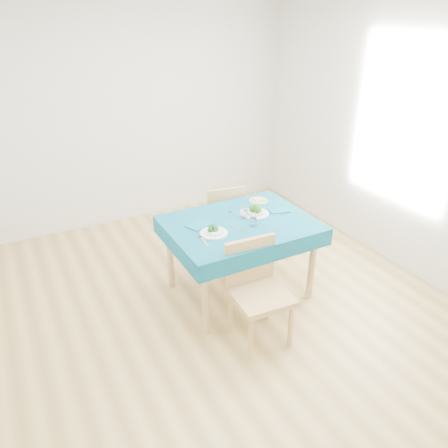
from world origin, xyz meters
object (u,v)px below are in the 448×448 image
bowl_far (255,210)px  table (240,258)px  chair_far (221,212)px  bowl_near (214,230)px  side_plate (259,201)px  chair_near (261,282)px

bowl_far → table: bearing=-158.4°
chair_far → bowl_near: bearing=68.1°
chair_far → side_plate: (0.20, -0.42, 0.26)m
side_plate → chair_near: bearing=-120.7°
bowl_far → side_plate: 0.31m
table → chair_near: 0.71m
table → bowl_far: (0.21, 0.08, 0.42)m
table → chair_far: chair_far is taller
bowl_near → side_plate: bowl_near is taller
bowl_far → chair_near: bearing=-118.0°
bowl_far → side_plate: (0.19, 0.25, -0.03)m
side_plate → table: bearing=-140.6°
chair_near → side_plate: bearing=62.6°
table → side_plate: 0.64m
chair_near → chair_far: bearing=78.0°
chair_far → side_plate: bearing=124.9°
bowl_near → bowl_far: size_ratio=0.94×
bowl_far → side_plate: size_ratio=1.34×
bowl_near → side_plate: (0.71, 0.41, -0.03)m
bowl_far → side_plate: bearing=52.2°
table → chair_far: 0.79m
table → bowl_far: size_ratio=5.13×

